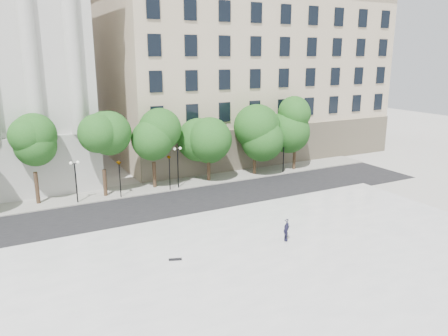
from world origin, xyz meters
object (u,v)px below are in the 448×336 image
(traffic_light_west, at_px, (119,161))
(traffic_light_east, at_px, (169,156))
(skateboard, at_px, (175,259))
(person_lying, at_px, (286,238))

(traffic_light_west, bearing_deg, traffic_light_east, -0.00)
(traffic_light_west, height_order, skateboard, traffic_light_west)
(person_lying, xyz_separation_m, skateboard, (-8.09, 0.92, -0.18))
(traffic_light_east, bearing_deg, traffic_light_west, 180.00)
(traffic_light_east, height_order, person_lying, traffic_light_east)
(traffic_light_east, relative_size, skateboard, 4.87)
(traffic_light_west, distance_m, person_lying, 18.36)
(traffic_light_west, xyz_separation_m, skateboard, (-0.59, -15.56, -3.21))
(traffic_light_east, distance_m, skateboard, 16.83)
(traffic_light_east, bearing_deg, person_lying, -81.49)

